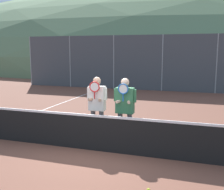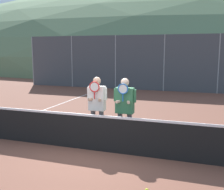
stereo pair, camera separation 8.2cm
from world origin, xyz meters
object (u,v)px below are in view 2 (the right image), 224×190
(player_center_left, at_px, (125,105))
(tennis_ball_on_court, at_px, (147,190))
(car_far_left, at_px, (110,71))
(player_leftmost, at_px, (97,103))
(car_left_of_center, at_px, (183,73))

(player_center_left, distance_m, tennis_ball_on_court, 2.78)
(car_far_left, height_order, tennis_ball_on_court, car_far_left)
(player_center_left, xyz_separation_m, car_far_left, (-5.00, 13.16, -0.14))
(player_center_left, bearing_deg, car_far_left, 110.82)
(player_leftmost, bearing_deg, car_left_of_center, 84.85)
(car_left_of_center, height_order, tennis_ball_on_court, car_left_of_center)
(car_far_left, relative_size, tennis_ball_on_court, 69.49)
(player_leftmost, bearing_deg, player_center_left, -6.36)
(car_far_left, bearing_deg, car_left_of_center, 0.25)
(player_leftmost, xyz_separation_m, tennis_ball_on_court, (1.93, -2.43, -1.02))
(player_center_left, relative_size, car_left_of_center, 0.42)
(player_center_left, height_order, tennis_ball_on_court, player_center_left)
(player_leftmost, relative_size, tennis_ball_on_court, 26.15)
(player_leftmost, distance_m, car_left_of_center, 13.15)
(player_leftmost, height_order, tennis_ball_on_court, player_leftmost)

